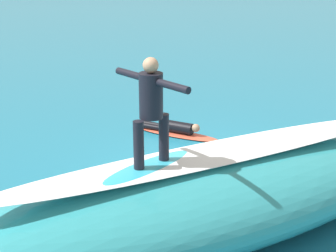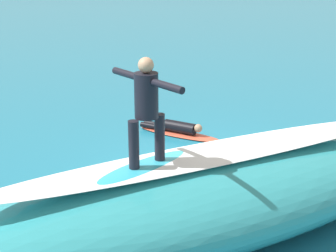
# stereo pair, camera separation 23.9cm
# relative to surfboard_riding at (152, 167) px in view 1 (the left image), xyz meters

# --- Properties ---
(ground_plane) EXTENTS (120.00, 120.00, 0.00)m
(ground_plane) POSITION_rel_surfboard_riding_xyz_m (-1.76, -2.76, -1.47)
(ground_plane) COLOR teal
(wave_crest) EXTENTS (9.15, 4.88, 1.43)m
(wave_crest) POSITION_rel_surfboard_riding_xyz_m (-1.05, -0.29, -0.76)
(wave_crest) COLOR teal
(wave_crest) RESTS_ON ground_plane
(wave_foam_lip) EXTENTS (7.43, 2.85, 0.08)m
(wave_foam_lip) POSITION_rel_surfboard_riding_xyz_m (-1.05, -0.29, -0.00)
(wave_foam_lip) COLOR white
(wave_foam_lip) RESTS_ON wave_crest
(surfboard_riding) EXTENTS (2.11, 1.51, 0.09)m
(surfboard_riding) POSITION_rel_surfboard_riding_xyz_m (0.00, 0.00, 0.00)
(surfboard_riding) COLOR #33B2D1
(surfboard_riding) RESTS_ON wave_crest
(surfer_riding) EXTENTS (0.82, 1.37, 1.60)m
(surfer_riding) POSITION_rel_surfboard_riding_xyz_m (-0.00, -0.00, 0.97)
(surfer_riding) COLOR black
(surfer_riding) RESTS_ON surfboard_riding
(surfboard_paddling) EXTENTS (2.07, 1.88, 0.06)m
(surfboard_paddling) POSITION_rel_surfboard_riding_xyz_m (-1.66, -5.07, -1.44)
(surfboard_paddling) COLOR #E0563D
(surfboard_paddling) RESTS_ON ground_plane
(surfer_paddling) EXTENTS (1.43, 1.27, 0.31)m
(surfer_paddling) POSITION_rel_surfboard_riding_xyz_m (-1.56, -5.16, -1.28)
(surfer_paddling) COLOR black
(surfer_paddling) RESTS_ON surfboard_paddling
(foam_patch_near) EXTENTS (1.10, 1.10, 0.10)m
(foam_patch_near) POSITION_rel_surfboard_riding_xyz_m (-0.19, -2.85, -1.42)
(foam_patch_near) COLOR white
(foam_patch_near) RESTS_ON ground_plane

